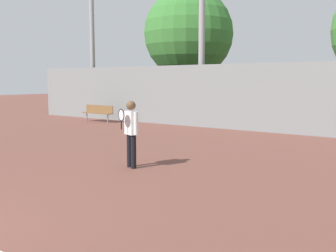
# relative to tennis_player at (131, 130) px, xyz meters

# --- Properties ---
(tennis_player) EXTENTS (0.55, 0.49, 1.72)m
(tennis_player) POSITION_rel_tennis_player_xyz_m (0.00, 0.00, 0.00)
(tennis_player) COLOR black
(tennis_player) RESTS_ON ground_plane
(bench_courtside_far) EXTENTS (2.01, 0.40, 0.90)m
(bench_courtside_far) POSITION_rel_tennis_player_xyz_m (-8.97, 7.48, -0.42)
(bench_courtside_far) COLOR brown
(bench_courtside_far) RESTS_ON ground_plane
(light_pole_center_back) EXTENTS (0.90, 0.60, 11.98)m
(light_pole_center_back) POSITION_rel_tennis_player_xyz_m (-11.25, 9.30, 5.70)
(light_pole_center_back) COLOR #939399
(light_pole_center_back) RESTS_ON ground_plane
(back_fence) EXTENTS (30.82, 0.06, 2.98)m
(back_fence) POSITION_rel_tennis_player_xyz_m (0.57, 8.70, 0.50)
(back_fence) COLOR gray
(back_fence) RESTS_ON ground_plane
(tree_green_broad) EXTENTS (5.09, 5.09, 7.44)m
(tree_green_broad) POSITION_rel_tennis_player_xyz_m (-5.93, 11.74, 3.89)
(tree_green_broad) COLOR brown
(tree_green_broad) RESTS_ON ground_plane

